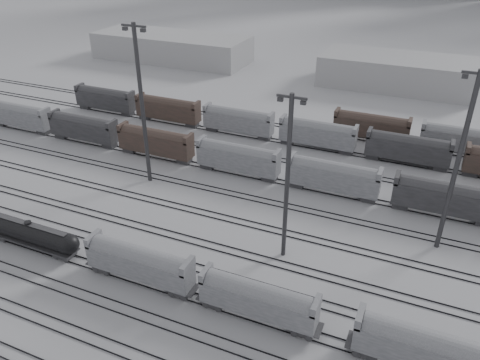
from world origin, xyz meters
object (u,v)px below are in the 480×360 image
at_px(hopper_car_a, 140,262).
at_px(hopper_car_c, 429,349).
at_px(light_mast_c, 287,177).
at_px(tank_car_b, 31,233).
at_px(hopper_car_b, 258,298).

distance_m(hopper_car_a, hopper_car_c, 33.54).
relative_size(hopper_car_c, light_mast_c, 0.64).
distance_m(hopper_car_c, light_mast_c, 24.29).
height_order(hopper_car_a, hopper_car_c, hopper_car_c).
bearing_deg(hopper_car_c, tank_car_b, 180.00).
bearing_deg(hopper_car_a, hopper_car_c, 0.00).
bearing_deg(hopper_car_c, light_mast_c, 147.38).
bearing_deg(hopper_car_a, tank_car_b, 180.00).
xyz_separation_m(hopper_car_a, hopper_car_b, (15.62, -0.00, -0.13)).
relative_size(hopper_car_a, light_mast_c, 0.62).
bearing_deg(light_mast_c, hopper_car_c, -32.62).
bearing_deg(tank_car_b, hopper_car_c, 0.00).
bearing_deg(hopper_car_c, hopper_car_a, 180.00).
bearing_deg(hopper_car_b, tank_car_b, 180.00).
relative_size(hopper_car_a, hopper_car_c, 0.98).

